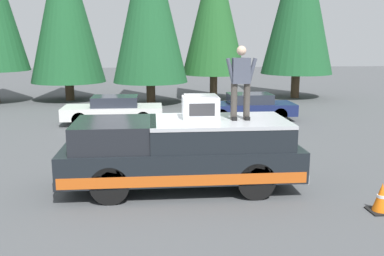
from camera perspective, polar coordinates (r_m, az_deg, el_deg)
The scene contains 10 objects.
ground_plane at distance 10.48m, azimuth -5.07°, elevation -7.75°, with size 90.00×90.00×0.00m, color #4C4F51.
pickup_truck at distance 10.11m, azimuth -1.40°, elevation -3.25°, with size 2.01×5.54×1.65m.
compressor_unit at distance 10.07m, azimuth 1.14°, elevation 2.82°, with size 0.65×0.84×0.56m.
person_on_truck_bed at distance 9.93m, azimuth 6.51°, elevation 6.25°, with size 0.29×0.72×1.69m.
parked_car_navy at distance 19.01m, azimuth 7.40°, elevation 2.82°, with size 1.64×4.10×1.16m.
parked_car_white at distance 18.29m, azimuth -10.39°, elevation 2.38°, with size 1.64×4.10×1.16m.
traffic_cone at distance 9.69m, azimuth 23.86°, elevation -8.56°, with size 0.47×0.47×0.62m.
conifer_left at distance 25.23m, azimuth 2.98°, elevation 15.47°, with size 3.66×3.66×8.83m.
conifer_center_left at distance 23.67m, azimuth -5.72°, elevation 16.45°, with size 4.04×4.04×9.75m.
conifer_center_right at distance 25.95m, azimuth -16.54°, elevation 15.29°, with size 4.22×4.22×9.58m.
Camera 1 is at (-9.88, -0.03, 3.48)m, focal length 40.14 mm.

